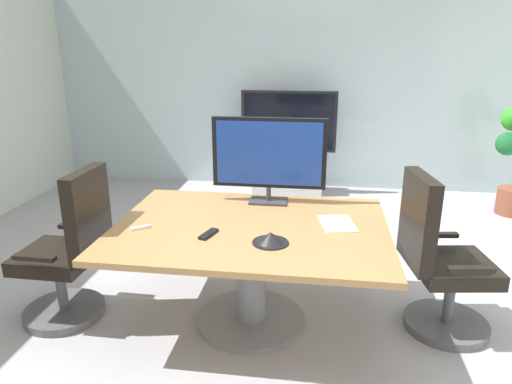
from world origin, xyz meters
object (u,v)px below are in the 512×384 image
at_px(office_chair_right, 439,268).
at_px(wall_display_unit, 288,159).
at_px(conference_table, 251,250).
at_px(office_chair_left, 70,258).
at_px(remote_control, 208,234).
at_px(tv_monitor, 269,155).
at_px(conference_phone, 270,238).

height_order(office_chair_right, wall_display_unit, wall_display_unit).
height_order(conference_table, office_chair_left, office_chair_left).
height_order(conference_table, remote_control, remote_control).
bearing_deg(tv_monitor, office_chair_right, -18.78).
height_order(conference_table, office_chair_right, office_chair_right).
distance_m(conference_table, tv_monitor, 0.73).
relative_size(tv_monitor, conference_phone, 3.82).
distance_m(conference_phone, remote_control, 0.40).
bearing_deg(office_chair_right, remote_control, 92.79).
xyz_separation_m(office_chair_right, remote_control, (-1.48, -0.29, 0.28)).
height_order(wall_display_unit, remote_control, wall_display_unit).
bearing_deg(wall_display_unit, office_chair_right, -67.53).
relative_size(conference_table, tv_monitor, 2.13).
xyz_separation_m(office_chair_right, tv_monitor, (-1.18, 0.40, 0.63)).
height_order(conference_phone, remote_control, conference_phone).
xyz_separation_m(conference_table, office_chair_left, (-1.24, -0.12, -0.09)).
height_order(office_chair_left, tv_monitor, tv_monitor).
distance_m(conference_table, conference_phone, 0.37).
bearing_deg(office_chair_left, office_chair_right, 95.51).
distance_m(office_chair_left, wall_display_unit, 3.39).
relative_size(office_chair_left, office_chair_right, 1.00).
height_order(tv_monitor, wall_display_unit, tv_monitor).
distance_m(office_chair_left, office_chair_right, 2.49).
bearing_deg(wall_display_unit, tv_monitor, -89.15).
relative_size(office_chair_right, remote_control, 6.41).
bearing_deg(conference_phone, wall_display_unit, 92.36).
bearing_deg(conference_phone, remote_control, 170.89).
bearing_deg(office_chair_right, conference_table, 85.71).
height_order(office_chair_right, conference_phone, office_chair_right).
bearing_deg(conference_phone, office_chair_right, 18.16).
bearing_deg(office_chair_left, conference_table, 96.28).
relative_size(office_chair_right, conference_phone, 4.95).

